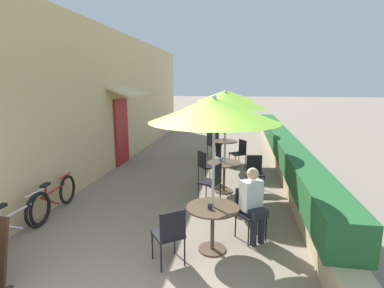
% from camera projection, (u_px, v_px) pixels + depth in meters
% --- Properties ---
extents(cafe_facade_wall, '(0.98, 14.19, 4.20)m').
position_uv_depth(cafe_facade_wall, '(122.00, 99.00, 10.06)').
color(cafe_facade_wall, '#D6B784').
rests_on(cafe_facade_wall, ground_plane).
extents(planter_hedge, '(0.60, 13.19, 1.01)m').
position_uv_depth(planter_hedge, '(282.00, 149.00, 9.56)').
color(planter_hedge, tan).
rests_on(planter_hedge, ground_plane).
extents(patio_table_near, '(0.82, 0.82, 0.72)m').
position_uv_depth(patio_table_near, '(213.00, 218.00, 4.63)').
color(patio_table_near, brown).
rests_on(patio_table_near, ground_plane).
extents(patio_umbrella_near, '(1.91, 1.91, 2.43)m').
position_uv_depth(patio_umbrella_near, '(214.00, 110.00, 4.30)').
color(patio_umbrella_near, '#B7B7BC').
rests_on(patio_umbrella_near, ground_plane).
extents(cafe_chair_near_left, '(0.56, 0.56, 0.87)m').
position_uv_depth(cafe_chair_near_left, '(170.00, 232.00, 4.24)').
color(cafe_chair_near_left, black).
rests_on(cafe_chair_near_left, ground_plane).
extents(cafe_chair_near_right, '(0.56, 0.56, 0.87)m').
position_uv_depth(cafe_chair_near_right, '(248.00, 209.00, 5.04)').
color(cafe_chair_near_right, black).
rests_on(cafe_chair_near_right, ground_plane).
extents(seated_patron_near_right, '(0.49, 0.51, 1.25)m').
position_uv_depth(seated_patron_near_right, '(253.00, 201.00, 4.91)').
color(seated_patron_near_right, '#23232D').
rests_on(seated_patron_near_right, ground_plane).
extents(coffee_cup_near, '(0.07, 0.07, 0.09)m').
position_uv_depth(coffee_cup_near, '(210.00, 206.00, 4.50)').
color(coffee_cup_near, '#232328').
rests_on(coffee_cup_near, patio_table_near).
extents(patio_table_mid, '(0.82, 0.82, 0.72)m').
position_uv_depth(patio_table_mid, '(224.00, 170.00, 7.20)').
color(patio_table_mid, brown).
rests_on(patio_table_mid, ground_plane).
extents(patio_umbrella_mid, '(1.91, 1.91, 2.43)m').
position_uv_depth(patio_umbrella_mid, '(226.00, 100.00, 6.87)').
color(patio_umbrella_mid, '#B7B7BC').
rests_on(patio_umbrella_mid, ground_plane).
extents(cafe_chair_mid_left, '(0.52, 0.52, 0.87)m').
position_uv_depth(cafe_chair_mid_left, '(213.00, 180.00, 6.54)').
color(cafe_chair_mid_left, black).
rests_on(cafe_chair_mid_left, ground_plane).
extents(cafe_chair_mid_right, '(0.45, 0.45, 0.87)m').
position_uv_depth(cafe_chair_mid_right, '(255.00, 170.00, 7.26)').
color(cafe_chair_mid_right, black).
rests_on(cafe_chair_mid_right, ground_plane).
extents(cafe_chair_mid_back, '(0.56, 0.56, 0.87)m').
position_uv_depth(cafe_chair_mid_back, '(205.00, 164.00, 7.81)').
color(cafe_chair_mid_back, black).
rests_on(cafe_chair_mid_back, ground_plane).
extents(coffee_cup_mid, '(0.07, 0.07, 0.09)m').
position_uv_depth(coffee_cup_mid, '(221.00, 160.00, 7.27)').
color(coffee_cup_mid, teal).
rests_on(coffee_cup_mid, patio_table_mid).
extents(patio_table_far, '(0.82, 0.82, 0.72)m').
position_uv_depth(patio_table_far, '(225.00, 146.00, 9.92)').
color(patio_table_far, brown).
rests_on(patio_table_far, ground_plane).
extents(patio_umbrella_far, '(1.91, 1.91, 2.43)m').
position_uv_depth(patio_umbrella_far, '(226.00, 96.00, 9.59)').
color(patio_umbrella_far, '#B7B7BC').
rests_on(patio_umbrella_far, ground_plane).
extents(cafe_chair_far_left, '(0.55, 0.55, 0.87)m').
position_uv_depth(cafe_chair_far_left, '(239.00, 151.00, 9.29)').
color(cafe_chair_far_left, black).
rests_on(cafe_chair_far_left, ground_plane).
extents(cafe_chair_far_right, '(0.55, 0.55, 0.87)m').
position_uv_depth(cafe_chair_far_right, '(212.00, 143.00, 10.56)').
color(cafe_chair_far_right, black).
rests_on(cafe_chair_far_right, ground_plane).
extents(seated_patron_far_right, '(0.51, 0.49, 1.25)m').
position_uv_depth(seated_patron_far_right, '(215.00, 138.00, 10.57)').
color(seated_patron_far_right, '#23232D').
rests_on(seated_patron_far_right, ground_plane).
extents(coffee_cup_far, '(0.07, 0.07, 0.09)m').
position_uv_depth(coffee_cup_far, '(224.00, 140.00, 9.80)').
color(coffee_cup_far, '#232328').
rests_on(coffee_cup_far, patio_table_far).
extents(bicycle_leaning, '(0.15, 1.68, 0.74)m').
position_uv_depth(bicycle_leaning, '(16.00, 222.00, 4.95)').
color(bicycle_leaning, black).
rests_on(bicycle_leaning, ground_plane).
extents(bicycle_second, '(0.18, 1.65, 0.72)m').
position_uv_depth(bicycle_second, '(55.00, 198.00, 6.02)').
color(bicycle_second, black).
rests_on(bicycle_second, ground_plane).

